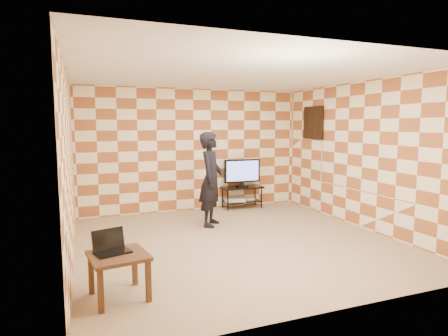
{
  "coord_description": "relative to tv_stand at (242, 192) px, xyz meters",
  "views": [
    {
      "loc": [
        -2.33,
        -5.51,
        1.9
      ],
      "look_at": [
        0.0,
        0.6,
        1.15
      ],
      "focal_mm": 30.0,
      "sensor_mm": 36.0,
      "label": 1
    }
  ],
  "objects": [
    {
      "name": "ceiling",
      "position": [
        -1.07,
        -2.25,
        2.34
      ],
      "size": [
        5.0,
        5.0,
        0.02
      ],
      "primitive_type": "cube",
      "color": "white",
      "rests_on": "wall_back"
    },
    {
      "name": "wall_art",
      "position": [
        1.4,
        -0.7,
        1.59
      ],
      "size": [
        0.04,
        0.72,
        0.72
      ],
      "color": "black",
      "rests_on": "wall_right"
    },
    {
      "name": "tv",
      "position": [
        0.0,
        -0.0,
        0.48
      ],
      "size": [
        0.86,
        0.17,
        0.63
      ],
      "color": "black",
      "rests_on": "tv_stand"
    },
    {
      "name": "wall_front",
      "position": [
        -1.07,
        -4.75,
        0.99
      ],
      "size": [
        5.0,
        0.02,
        2.7
      ],
      "primitive_type": "cube",
      "color": "#FCEEBD",
      "rests_on": "ground"
    },
    {
      "name": "wall_back",
      "position": [
        -1.07,
        0.25,
        0.99
      ],
      "size": [
        5.0,
        0.02,
        2.7
      ],
      "primitive_type": "cube",
      "color": "#FCEEBD",
      "rests_on": "ground"
    },
    {
      "name": "laptop",
      "position": [
        -3.14,
        -3.56,
        0.19
      ],
      "size": [
        0.43,
        0.38,
        0.24
      ],
      "color": "black",
      "rests_on": "side_table"
    },
    {
      "name": "wall_left",
      "position": [
        -3.57,
        -2.25,
        0.99
      ],
      "size": [
        0.02,
        5.0,
        2.7
      ],
      "primitive_type": "cube",
      "color": "#FCEEBD",
      "rests_on": "ground"
    },
    {
      "name": "side_table",
      "position": [
        -3.07,
        -3.66,
        0.05
      ],
      "size": [
        0.69,
        0.69,
        0.5
      ],
      "color": "#372312",
      "rests_on": "floor"
    },
    {
      "name": "tv_stand",
      "position": [
        0.0,
        0.0,
        0.0
      ],
      "size": [
        0.94,
        0.42,
        0.5
      ],
      "color": "black",
      "rests_on": "floor"
    },
    {
      "name": "person",
      "position": [
        -1.15,
        -1.17,
        0.52
      ],
      "size": [
        0.71,
        0.77,
        1.78
      ],
      "primitive_type": "imported",
      "rotation": [
        0.0,
        0.0,
        1.01
      ],
      "color": "black",
      "rests_on": "floor"
    },
    {
      "name": "dvd_player",
      "position": [
        -0.19,
        -0.01,
        -0.15
      ],
      "size": [
        0.51,
        0.41,
        0.08
      ],
      "primitive_type": "cube",
      "rotation": [
        0.0,
        0.0,
        -0.19
      ],
      "color": "#ADACAF",
      "rests_on": "tv_stand"
    },
    {
      "name": "wall_right",
      "position": [
        1.43,
        -2.25,
        0.99
      ],
      "size": [
        0.02,
        5.0,
        2.7
      ],
      "primitive_type": "cube",
      "color": "#FCEEBD",
      "rests_on": "ground"
    },
    {
      "name": "floor",
      "position": [
        -1.07,
        -2.25,
        -0.36
      ],
      "size": [
        5.0,
        5.0,
        0.0
      ],
      "primitive_type": "plane",
      "color": "tan",
      "rests_on": "ground"
    },
    {
      "name": "game_console",
      "position": [
        0.21,
        0.03,
        -0.17
      ],
      "size": [
        0.21,
        0.16,
        0.05
      ],
      "primitive_type": "cube",
      "rotation": [
        0.0,
        0.0,
        0.03
      ],
      "color": "silver",
      "rests_on": "tv_stand"
    }
  ]
}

